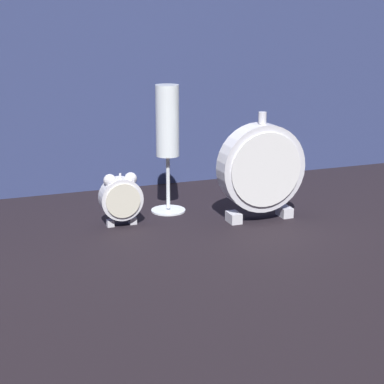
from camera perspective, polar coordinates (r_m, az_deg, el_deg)
ground_plane at (r=1.09m, az=1.46°, el=-3.50°), size 4.00×4.00×0.00m
alarm_clock_twin_bell at (r=1.11m, az=-6.34°, el=-0.44°), size 0.07×0.03×0.09m
mantel_clock_silver at (r=1.13m, az=6.18°, el=2.09°), size 0.15×0.04×0.19m
champagne_flute at (r=1.16m, az=-2.19°, el=5.41°), size 0.06×0.06×0.23m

